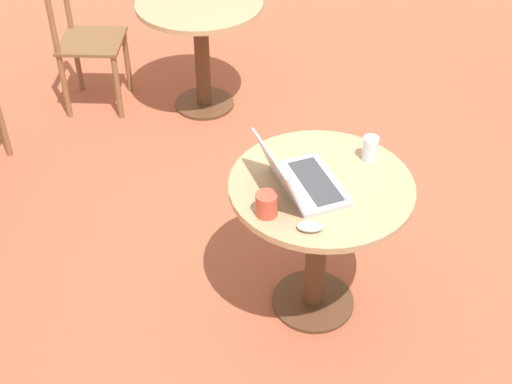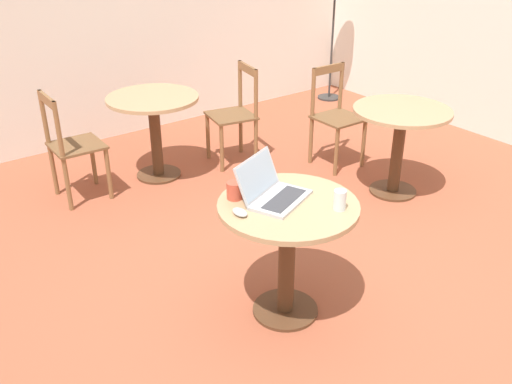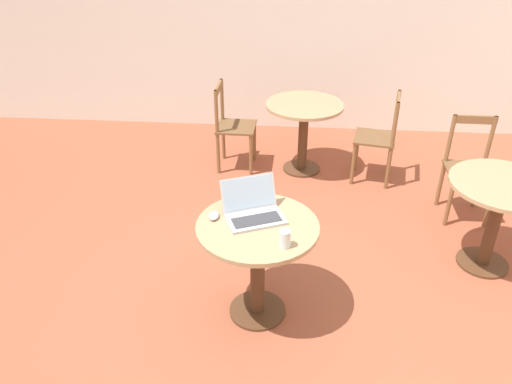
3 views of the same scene
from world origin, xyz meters
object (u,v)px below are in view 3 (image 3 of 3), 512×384
cafe_table_mid (499,204)px  cafe_table_near (258,247)px  chair_far_right (379,138)px  laptop (253,210)px  drinking_glass (285,239)px  chair_far_left (232,127)px  cafe_table_far (304,120)px  mouse (214,216)px  mug (231,198)px  chair_mid_back (469,169)px

cafe_table_mid → cafe_table_near: bearing=-158.7°
cafe_table_mid → chair_far_right: chair_far_right is taller
laptop → drinking_glass: bearing=-54.9°
cafe_table_near → drinking_glass: size_ratio=6.97×
chair_far_left → laptop: bearing=-79.1°
cafe_table_far → chair_far_left: size_ratio=0.87×
cafe_table_near → drinking_glass: 0.35m
cafe_table_near → chair_far_left: (-0.43, 2.11, -0.10)m
mouse → drinking_glass: size_ratio=0.92×
cafe_table_mid → mug: bearing=-166.9°
drinking_glass → cafe_table_far: bearing=87.1°
cafe_table_mid → laptop: size_ratio=1.73×
cafe_table_mid → mouse: (-1.97, -0.60, 0.19)m
chair_mid_back → chair_far_right: same height
cafe_table_far → mug: size_ratio=6.08×
chair_far_left → cafe_table_far: bearing=-1.2°
cafe_table_near → mouse: bearing=168.6°
drinking_glass → chair_far_right: bearing=68.7°
chair_mid_back → chair_far_right: (-0.68, 0.57, 0.00)m
chair_far_left → mouse: size_ratio=8.80×
drinking_glass → mouse: bearing=149.8°
cafe_table_far → mouse: size_ratio=7.62×
chair_mid_back → mouse: chair_mid_back is taller
chair_far_right → mouse: bearing=-124.2°
chair_far_right → mug: chair_far_right is taller
cafe_table_far → chair_far_right: bearing=-11.0°
cafe_table_mid → chair_mid_back: (0.01, 0.72, -0.10)m
mug → drinking_glass: drinking_glass is taller
chair_mid_back → mug: (-1.89, -1.16, 0.32)m
cafe_table_mid → mouse: mouse is taller
cafe_table_near → laptop: size_ratio=1.73×
cafe_table_mid → mug: mug is taller
cafe_table_near → chair_far_left: 2.16m
cafe_table_mid → mouse: size_ratio=7.62×
cafe_table_near → cafe_table_far: size_ratio=1.00×
cafe_table_far → mouse: 2.13m
chair_far_right → drinking_glass: chair_far_right is taller
cafe_table_near → chair_far_left: size_ratio=0.87×
mouse → laptop: bearing=7.9°
cafe_table_far → mug: bearing=-104.4°
cafe_table_far → laptop: (-0.32, -2.01, 0.22)m
mug → cafe_table_mid: bearing=13.1°
chair_far_left → mug: bearing=-82.9°
laptop → cafe_table_mid: bearing=18.3°
cafe_table_near → chair_far_right: (1.02, 1.96, -0.10)m
cafe_table_far → chair_mid_back: bearing=-27.0°
chair_far_right → laptop: laptop is taller
cafe_table_far → laptop: bearing=-99.2°
cafe_table_far → chair_far_left: 0.72m
laptop → chair_mid_back: bearing=36.7°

